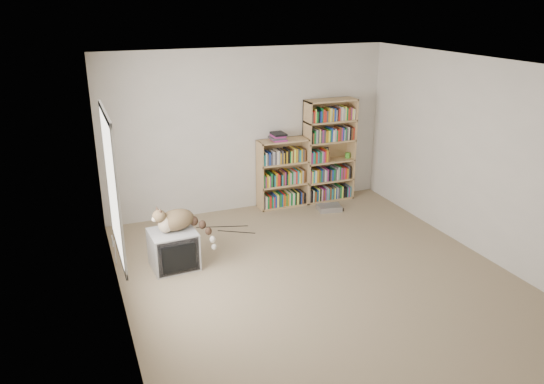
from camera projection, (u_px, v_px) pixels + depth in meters
name	position (u px, v px, depth m)	size (l,w,h in m)	color
floor	(318.00, 277.00, 6.38)	(4.50, 5.00, 0.01)	#9A8668
wall_back	(248.00, 131.00, 8.13)	(4.50, 0.02, 2.50)	beige
wall_front	(479.00, 284.00, 3.76)	(4.50, 0.02, 2.50)	beige
wall_left	(115.00, 206.00, 5.17)	(0.02, 5.00, 2.50)	beige
wall_right	(480.00, 158.00, 6.73)	(0.02, 5.00, 2.50)	beige
ceiling	(325.00, 66.00, 5.52)	(4.50, 5.00, 0.02)	white
window	(112.00, 185.00, 5.30)	(0.02, 1.22, 1.52)	white
crt_tv	(173.00, 249.00, 6.56)	(0.58, 0.54, 0.48)	#A6A6A9
cat	(181.00, 222.00, 6.50)	(0.76, 0.49, 0.56)	#332215
bookcase_tall	(329.00, 153.00, 8.62)	(0.84, 0.30, 1.67)	tan
bookcase_short	(282.00, 176.00, 8.44)	(0.80, 0.30, 1.10)	tan
book_stack	(278.00, 137.00, 8.15)	(0.21, 0.28, 0.12)	red
green_mug	(347.00, 155.00, 8.75)	(0.08, 0.08, 0.09)	green
framed_print	(325.00, 153.00, 8.69)	(0.14, 0.01, 0.18)	black
dvd_player	(329.00, 208.00, 8.39)	(0.36, 0.26, 0.08)	#ABABB0
wall_outlet	(113.00, 241.00, 6.60)	(0.01, 0.08, 0.13)	silver
floor_cables	(257.00, 230.00, 7.69)	(1.20, 0.70, 0.01)	black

